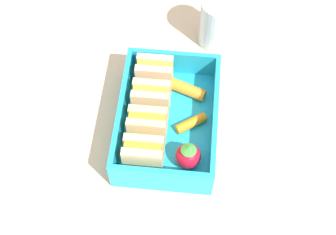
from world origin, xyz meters
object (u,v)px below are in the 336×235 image
(sandwich_left, at_px, (143,155))
(carrot_stick_far_left, at_px, (187,89))
(sandwich_center_left, at_px, (147,126))
(sandwich_center_right, at_px, (155,74))
(carrot_stick_left, at_px, (191,121))
(sandwich_center, at_px, (151,99))
(drinking_glass, at_px, (218,22))
(strawberry_far_left, at_px, (188,155))

(sandwich_left, relative_size, carrot_stick_far_left, 0.95)
(sandwich_center_left, relative_size, sandwich_center_right, 1.00)
(sandwich_center_right, bearing_deg, carrot_stick_left, -136.77)
(sandwich_center, bearing_deg, sandwich_center_right, 0.00)
(carrot_stick_left, relative_size, drinking_glass, 0.54)
(sandwich_center_right, distance_m, strawberry_far_left, 0.12)
(sandwich_center_left, distance_m, sandwich_center_right, 0.08)
(sandwich_left, bearing_deg, carrot_stick_far_left, -21.72)
(strawberry_far_left, bearing_deg, carrot_stick_far_left, 5.22)
(carrot_stick_far_left, height_order, drinking_glass, drinking_glass)
(sandwich_center_left, xyz_separation_m, carrot_stick_far_left, (0.07, -0.04, -0.02))
(drinking_glass, bearing_deg, carrot_stick_left, 170.46)
(carrot_stick_left, bearing_deg, sandwich_center_right, 43.23)
(sandwich_left, bearing_deg, sandwich_center, 0.00)
(sandwich_center_left, height_order, drinking_glass, drinking_glass)
(sandwich_center_left, bearing_deg, carrot_stick_left, -67.20)
(sandwich_center_left, bearing_deg, sandwich_center, 0.00)
(sandwich_left, distance_m, strawberry_far_left, 0.05)
(sandwich_left, distance_m, carrot_stick_far_left, 0.12)
(drinking_glass, bearing_deg, sandwich_center_left, 155.80)
(carrot_stick_left, relative_size, carrot_stick_far_left, 0.81)
(strawberry_far_left, bearing_deg, carrot_stick_left, -0.18)
(sandwich_center, bearing_deg, sandwich_center_left, 180.00)
(sandwich_center_left, xyz_separation_m, sandwich_center_right, (0.08, 0.00, 0.00))
(carrot_stick_left, bearing_deg, strawberry_far_left, 179.82)
(carrot_stick_left, xyz_separation_m, carrot_stick_far_left, (0.05, 0.01, 0.00))
(sandwich_center, height_order, carrot_stick_far_left, sandwich_center)
(carrot_stick_far_left, bearing_deg, carrot_stick_left, -168.81)
(sandwich_center_right, relative_size, drinking_glass, 0.64)
(carrot_stick_far_left, relative_size, drinking_glass, 0.67)
(sandwich_center_left, bearing_deg, carrot_stick_far_left, -31.89)
(sandwich_left, xyz_separation_m, sandwich_center_left, (0.04, 0.00, 0.00))
(sandwich_center_left, distance_m, drinking_glass, 0.19)
(sandwich_left, distance_m, sandwich_center, 0.08)
(sandwich_left, bearing_deg, carrot_stick_left, -40.70)
(strawberry_far_left, relative_size, drinking_glass, 0.49)
(sandwich_center_right, relative_size, carrot_stick_far_left, 0.95)
(sandwich_center_left, relative_size, carrot_stick_left, 1.18)
(sandwich_center, distance_m, strawberry_far_left, 0.09)
(strawberry_far_left, distance_m, drinking_glass, 0.21)
(sandwich_center_right, height_order, carrot_stick_left, sandwich_center_right)
(sandwich_center, xyz_separation_m, sandwich_center_right, (0.04, 0.00, 0.00))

